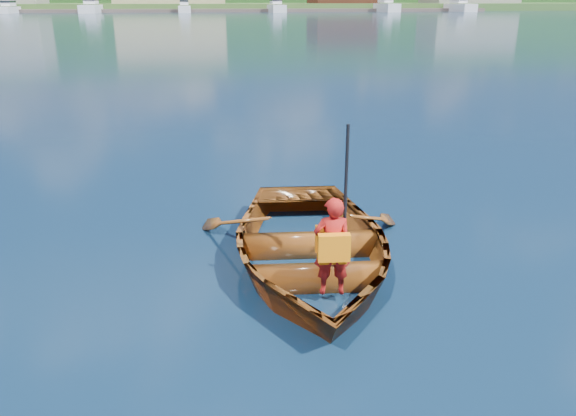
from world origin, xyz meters
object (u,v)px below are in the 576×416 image
child_paddler (332,246)px  marina_yachts (211,7)px  rowboat (309,245)px  dock (191,11)px

child_paddler → marina_yachts: marina_yachts is taller
marina_yachts → child_paddler: bearing=-91.8°
rowboat → marina_yachts: 143.72m
child_paddler → marina_yachts: 144.63m
rowboat → dock: bearing=90.1°
rowboat → dock: 148.31m
dock → marina_yachts: size_ratio=1.10×
rowboat → child_paddler: 0.99m
rowboat → child_paddler: bearing=-86.1°
child_paddler → marina_yachts: (4.60, 144.55, 0.72)m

